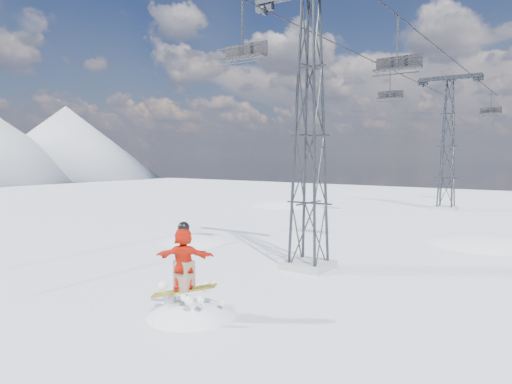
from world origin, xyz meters
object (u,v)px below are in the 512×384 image
at_px(lift_tower_far, 448,146).
at_px(lift_chair_near, 244,52).
at_px(lift_tower_near, 310,136).
at_px(snowboarder_jump, 192,368).

distance_m(lift_tower_far, lift_chair_near, 26.83).
xyz_separation_m(lift_tower_near, lift_tower_far, (0.00, 25.00, 0.00)).
distance_m(snowboarder_jump, lift_chair_near, 11.89).
relative_size(lift_tower_far, lift_chair_near, 4.47).
height_order(lift_tower_far, lift_chair_near, lift_tower_far).
distance_m(lift_tower_near, lift_tower_far, 25.00).
bearing_deg(lift_tower_near, lift_tower_far, 90.00).
xyz_separation_m(lift_tower_near, snowboarder_jump, (-0.20, -6.89, -7.08)).
xyz_separation_m(lift_tower_near, lift_chair_near, (-2.20, -1.53, 3.34)).
height_order(lift_tower_near, lift_chair_near, lift_tower_near).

